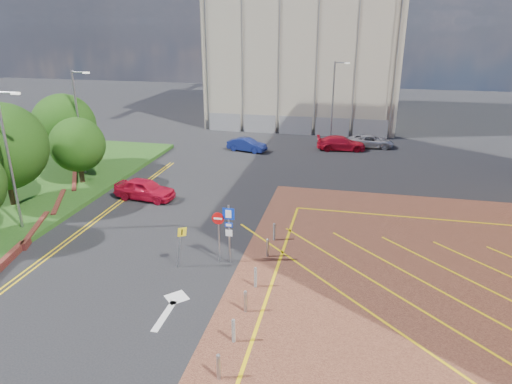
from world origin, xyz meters
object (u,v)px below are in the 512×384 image
(tree_d, at_px, (64,125))
(lamp_left_far, at_px, (79,119))
(lamp_back, at_px, (334,99))
(car_blue_back, at_px, (247,145))
(car_red_left, at_px, (145,189))
(lamp_left_near, at_px, (10,156))
(tree_b, at_px, (2,147))
(tree_c, at_px, (77,145))
(warning_sign, at_px, (180,242))
(car_red_back, at_px, (341,143))
(sign_cluster, at_px, (225,228))
(car_silver_back, at_px, (371,141))

(tree_d, relative_size, lamp_left_far, 0.76)
(lamp_back, xyz_separation_m, car_blue_back, (-7.66, -5.82, -3.74))
(lamp_back, height_order, car_red_left, lamp_back)
(lamp_left_near, bearing_deg, car_blue_back, 66.33)
(tree_b, bearing_deg, tree_c, 68.20)
(warning_sign, relative_size, car_red_back, 0.49)
(tree_d, distance_m, sign_cluster, 20.74)
(warning_sign, xyz_separation_m, car_blue_back, (-1.83, 22.17, -0.81))
(car_silver_back, bearing_deg, car_red_back, 114.97)
(lamp_left_near, bearing_deg, car_red_back, 52.01)
(warning_sign, bearing_deg, sign_cluster, 25.68)
(car_red_left, bearing_deg, lamp_left_far, 68.94)
(tree_d, distance_m, car_blue_back, 16.18)
(tree_d, bearing_deg, lamp_left_far, -25.68)
(tree_b, distance_m, tree_d, 8.07)
(tree_c, height_order, car_red_back, tree_c)
(warning_sign, bearing_deg, lamp_left_far, 136.57)
(warning_sign, relative_size, car_silver_back, 0.51)
(lamp_left_near, xyz_separation_m, lamp_left_far, (-2.00, 10.00, 0.00))
(lamp_left_far, distance_m, car_blue_back, 15.41)
(lamp_back, height_order, sign_cluster, lamp_back)
(tree_b, relative_size, lamp_back, 0.84)
(sign_cluster, bearing_deg, car_red_back, 78.28)
(car_silver_back, bearing_deg, tree_d, 113.40)
(lamp_left_far, xyz_separation_m, warning_sign, (12.67, -12.00, -3.23))
(car_red_left, bearing_deg, sign_cluster, -126.49)
(lamp_left_near, height_order, car_red_left, lamp_left_near)
(car_silver_back, bearing_deg, sign_cluster, 158.10)
(tree_c, height_order, sign_cluster, tree_c)
(sign_cluster, height_order, warning_sign, sign_cluster)
(car_red_left, distance_m, car_red_back, 20.59)
(car_red_left, relative_size, car_blue_back, 1.14)
(tree_b, bearing_deg, car_blue_back, 55.23)
(warning_sign, distance_m, car_blue_back, 22.26)
(tree_b, xyz_separation_m, lamp_left_near, (3.08, -3.00, 0.42))
(tree_d, xyz_separation_m, lamp_left_near, (4.08, -11.00, 0.79))
(tree_d, bearing_deg, car_red_back, 28.02)
(tree_c, height_order, car_red_left, tree_c)
(tree_b, xyz_separation_m, tree_c, (2.00, 5.00, -1.04))
(tree_d, height_order, car_silver_back, tree_d)
(sign_cluster, distance_m, car_silver_back, 26.38)
(tree_b, relative_size, warning_sign, 3.00)
(lamp_left_near, distance_m, car_blue_back, 22.40)
(warning_sign, bearing_deg, car_red_left, 125.02)
(lamp_left_far, xyz_separation_m, sign_cluster, (14.72, -11.02, -2.71))
(car_silver_back, bearing_deg, lamp_back, 60.31)
(lamp_left_far, relative_size, car_red_back, 1.73)
(lamp_left_far, distance_m, car_red_back, 23.61)
(lamp_left_near, xyz_separation_m, car_silver_back, (20.45, 24.17, -4.05))
(tree_c, distance_m, lamp_left_far, 2.65)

